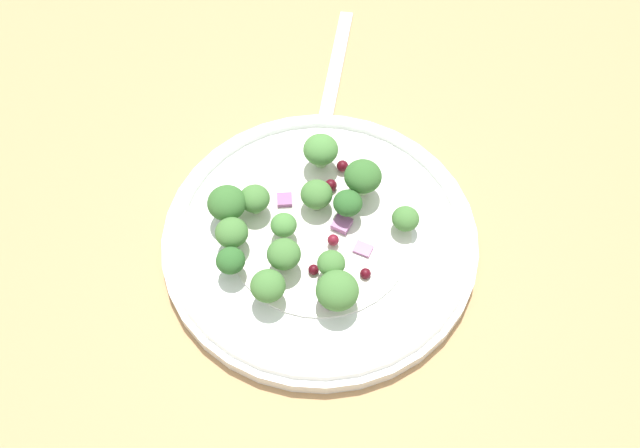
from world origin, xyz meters
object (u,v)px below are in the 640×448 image
(broccoli_floret_0, at_px, (363,177))
(fork, at_px, (330,93))
(plate, at_px, (320,237))
(broccoli_floret_2, at_px, (268,286))
(broccoli_floret_1, at_px, (331,264))

(broccoli_floret_0, bearing_deg, fork, 178.13)
(plate, distance_m, broccoli_floret_2, 0.07)
(plate, height_order, broccoli_floret_0, broccoli_floret_0)
(broccoli_floret_1, bearing_deg, fork, 166.38)
(broccoli_floret_0, xyz_separation_m, broccoli_floret_2, (0.07, -0.09, -0.00))
(broccoli_floret_2, distance_m, fork, 0.21)
(broccoli_floret_1, xyz_separation_m, fork, (-0.18, 0.04, -0.03))
(broccoli_floret_2, bearing_deg, broccoli_floret_0, 129.73)
(plate, xyz_separation_m, broccoli_floret_2, (0.04, -0.05, 0.02))
(fork, bearing_deg, broccoli_floret_1, -13.62)
(broccoli_floret_1, relative_size, fork, 0.11)
(broccoli_floret_0, relative_size, fork, 0.16)
(plate, relative_size, broccoli_floret_2, 9.56)
(broccoli_floret_1, xyz_separation_m, broccoli_floret_2, (0.01, -0.05, 0.00))
(broccoli_floret_0, distance_m, broccoli_floret_2, 0.11)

